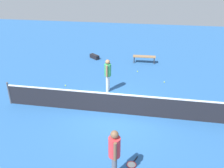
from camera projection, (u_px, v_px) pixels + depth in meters
name	position (u px, v px, depth m)	size (l,w,h in m)	color
ground_plane	(117.00, 113.00, 10.12)	(40.00, 40.00, 0.00)	#265693
court_net	(117.00, 103.00, 9.91)	(10.09, 0.09, 1.07)	#4C4C51
player_near_side	(108.00, 73.00, 11.63)	(0.35, 0.52, 1.70)	white
player_far_side	(114.00, 151.00, 6.51)	(0.41, 0.53, 1.70)	#595960
tennis_racket_near_player	(94.00, 94.00, 11.69)	(0.51, 0.56, 0.03)	blue
tennis_racket_far_player	(132.00, 164.00, 7.42)	(0.41, 0.60, 0.03)	red
tennis_ball_near_player	(71.00, 99.00, 11.22)	(0.07, 0.07, 0.07)	#C6E033
tennis_ball_by_net	(65.00, 86.00, 12.55)	(0.07, 0.07, 0.07)	#C6E033
tennis_ball_midcourt	(66.00, 90.00, 12.11)	(0.07, 0.07, 0.07)	#C6E033
tennis_ball_baseline	(108.00, 83.00, 12.80)	(0.07, 0.07, 0.07)	#C6E033
tennis_ball_stray_left	(164.00, 82.00, 12.94)	(0.07, 0.07, 0.07)	#C6E033
tennis_ball_stray_right	(137.00, 71.00, 14.34)	(0.07, 0.07, 0.07)	#C6E033
courtside_bench	(144.00, 57.00, 15.63)	(1.51, 0.45, 0.48)	olive
equipment_bag	(94.00, 56.00, 16.58)	(0.79, 0.73, 0.28)	black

